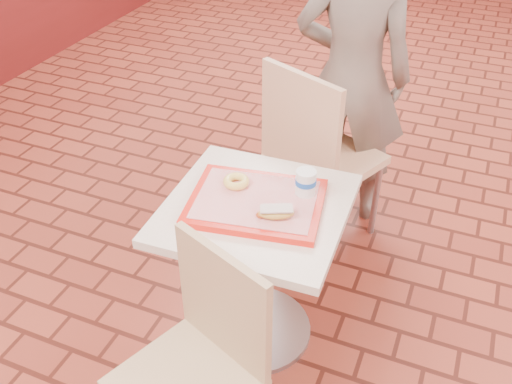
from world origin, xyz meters
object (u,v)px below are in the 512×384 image
at_px(paper_cup, 306,182).
at_px(ring_donut, 236,181).
at_px(main_table, 256,251).
at_px(serving_tray, 256,202).
at_px(chair_main_front, 201,356).
at_px(long_john_donut, 275,213).
at_px(customer, 352,78).
at_px(chair_main_back, 315,151).

bearing_deg(paper_cup, ring_donut, -169.01).
bearing_deg(main_table, serving_tray, 180.00).
height_order(chair_main_front, serving_tray, chair_main_front).
height_order(main_table, long_john_donut, long_john_donut).
bearing_deg(customer, ring_donut, 71.29).
xyz_separation_m(chair_main_front, paper_cup, (0.12, 0.63, 0.29)).
bearing_deg(customer, paper_cup, 86.72).
bearing_deg(ring_donut, chair_main_front, -77.21).
xyz_separation_m(chair_main_front, chair_main_back, (-0.01, 1.20, 0.07)).
bearing_deg(chair_main_front, ring_donut, 124.77).
bearing_deg(chair_main_front, customer, 109.92).
relative_size(main_table, customer, 0.44).
relative_size(serving_tray, long_john_donut, 3.42).
height_order(ring_donut, long_john_donut, long_john_donut).
relative_size(chair_main_back, serving_tray, 2.02).
bearing_deg(main_table, customer, 85.11).
bearing_deg(paper_cup, chair_main_front, -100.92).
height_order(main_table, chair_main_front, chair_main_front).
bearing_deg(serving_tray, main_table, 0.00).
bearing_deg(chair_main_front, main_table, 115.26).
bearing_deg(ring_donut, paper_cup, 10.99).
bearing_deg(ring_donut, serving_tray, -27.44).
distance_m(serving_tray, paper_cup, 0.19).
bearing_deg(customer, chair_main_front, 80.41).
distance_m(ring_donut, long_john_donut, 0.24).
xyz_separation_m(ring_donut, long_john_donut, (0.20, -0.12, 0.00)).
relative_size(serving_tray, ring_donut, 4.87).
bearing_deg(long_john_donut, serving_tray, 145.10).
distance_m(chair_main_front, chair_main_back, 1.20).
relative_size(serving_tray, paper_cup, 4.99).
xyz_separation_m(main_table, long_john_donut, (0.10, -0.07, 0.27)).
height_order(long_john_donut, paper_cup, paper_cup).
xyz_separation_m(chair_main_front, ring_donut, (-0.13, 0.58, 0.26)).
distance_m(customer, ring_donut, 0.96).
relative_size(chair_main_back, ring_donut, 9.83).
relative_size(ring_donut, paper_cup, 1.02).
xyz_separation_m(main_table, chair_main_front, (0.03, -0.53, 0.01)).
height_order(chair_main_front, customer, customer).
distance_m(chair_main_back, ring_donut, 0.66).
relative_size(chair_main_front, customer, 0.54).
bearing_deg(chair_main_front, serving_tray, 115.26).
bearing_deg(main_table, chair_main_back, 88.20).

